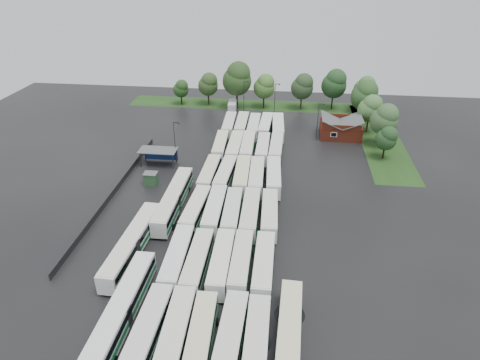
# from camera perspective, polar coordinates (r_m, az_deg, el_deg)

# --- Properties ---
(ground) EXTENTS (160.00, 160.00, 0.00)m
(ground) POSITION_cam_1_polar(r_m,az_deg,el_deg) (74.70, -2.62, -5.98)
(ground) COLOR black
(ground) RESTS_ON ground
(brick_building) EXTENTS (10.07, 8.60, 5.39)m
(brick_building) POSITION_cam_1_polar(r_m,az_deg,el_deg) (111.83, 13.25, 6.59)
(brick_building) COLOR maroon
(brick_building) RESTS_ON ground
(wash_shed) EXTENTS (8.20, 4.20, 3.58)m
(wash_shed) POSITION_cam_1_polar(r_m,az_deg,el_deg) (95.66, -10.80, 3.76)
(wash_shed) COLOR #2D2D30
(wash_shed) RESTS_ON ground
(utility_hut) EXTENTS (2.70, 2.20, 2.62)m
(utility_hut) POSITION_cam_1_polar(r_m,az_deg,el_deg) (88.10, -11.79, 0.18)
(utility_hut) COLOR #284D2B
(utility_hut) RESTS_ON ground
(grass_strip_north) EXTENTS (80.00, 10.00, 0.01)m
(grass_strip_north) POSITION_cam_1_polar(r_m,az_deg,el_deg) (132.64, 2.73, 9.95)
(grass_strip_north) COLOR #1D3F13
(grass_strip_north) RESTS_ON ground
(grass_strip_east) EXTENTS (10.00, 50.00, 0.01)m
(grass_strip_east) POSITION_cam_1_polar(r_m,az_deg,el_deg) (114.17, 18.15, 5.35)
(grass_strip_east) COLOR #1D3F13
(grass_strip_east) RESTS_ON ground
(west_fence) EXTENTS (0.10, 50.00, 1.20)m
(west_fence) POSITION_cam_1_polar(r_m,az_deg,el_deg) (86.76, -16.41, -1.46)
(west_fence) COLOR #2D2D30
(west_fence) RESTS_ON ground
(bus_r0c0) EXTENTS (3.04, 13.47, 3.74)m
(bus_r0c0) POSITION_cam_1_polar(r_m,az_deg,el_deg) (55.15, -12.18, -19.22)
(bus_r0c0) COLOR silver
(bus_r0c0) RESTS_ON ground
(bus_r0c1) EXTENTS (3.35, 13.46, 3.72)m
(bus_r0c1) POSITION_cam_1_polar(r_m,az_deg,el_deg) (54.35, -8.57, -19.73)
(bus_r0c1) COLOR silver
(bus_r0c1) RESTS_ON ground
(bus_r0c2) EXTENTS (3.31, 12.87, 3.55)m
(bus_r0c2) POSITION_cam_1_polar(r_m,az_deg,el_deg) (53.75, -5.27, -20.32)
(bus_r0c2) COLOR silver
(bus_r0c2) RESTS_ON ground
(bus_r0c3) EXTENTS (3.11, 13.29, 3.68)m
(bus_r0c3) POSITION_cam_1_polar(r_m,az_deg,el_deg) (53.35, -1.34, -20.53)
(bus_r0c3) COLOR silver
(bus_r0c3) RESTS_ON ground
(bus_r0c4) EXTENTS (2.86, 12.87, 3.57)m
(bus_r0c4) POSITION_cam_1_polar(r_m,az_deg,el_deg) (53.13, 2.20, -20.93)
(bus_r0c4) COLOR silver
(bus_r0c4) RESTS_ON ground
(bus_r1c0) EXTENTS (3.25, 13.39, 3.70)m
(bus_r1c0) POSITION_cam_1_polar(r_m,az_deg,el_deg) (64.68, -8.35, -10.34)
(bus_r1c0) COLOR silver
(bus_r1c0) RESTS_ON ground
(bus_r1c1) EXTENTS (2.85, 12.99, 3.61)m
(bus_r1c1) POSITION_cam_1_polar(r_m,az_deg,el_deg) (63.79, -5.66, -10.84)
(bus_r1c1) COLOR silver
(bus_r1c1) RESTS_ON ground
(bus_r1c2) EXTENTS (3.04, 13.04, 3.61)m
(bus_r1c2) POSITION_cam_1_polar(r_m,az_deg,el_deg) (63.45, -2.49, -10.96)
(bus_r1c2) COLOR silver
(bus_r1c2) RESTS_ON ground
(bus_r1c3) EXTENTS (2.89, 12.76, 3.54)m
(bus_r1c3) POSITION_cam_1_polar(r_m,az_deg,el_deg) (63.42, 0.15, -10.99)
(bus_r1c3) COLOR silver
(bus_r1c3) RESTS_ON ground
(bus_r1c4) EXTENTS (2.86, 13.00, 3.61)m
(bus_r1c4) POSITION_cam_1_polar(r_m,az_deg,el_deg) (62.94, 3.17, -11.36)
(bus_r1c4) COLOR silver
(bus_r1c4) RESTS_ON ground
(bus_r2c0) EXTENTS (3.29, 12.90, 3.56)m
(bus_r2c0) POSITION_cam_1_polar(r_m,az_deg,el_deg) (75.34, -5.92, -4.00)
(bus_r2c0) COLOR silver
(bus_r2c0) RESTS_ON ground
(bus_r2c1) EXTENTS (3.07, 13.27, 3.68)m
(bus_r2c1) POSITION_cam_1_polar(r_m,az_deg,el_deg) (74.79, -3.39, -4.10)
(bus_r2c1) COLOR silver
(bus_r2c1) RESTS_ON ground
(bus_r2c2) EXTENTS (3.18, 12.90, 3.57)m
(bus_r2c2) POSITION_cam_1_polar(r_m,az_deg,el_deg) (74.21, -1.06, -4.39)
(bus_r2c2) COLOR silver
(bus_r2c2) RESTS_ON ground
(bus_r2c3) EXTENTS (3.04, 13.28, 3.68)m
(bus_r2c3) POSITION_cam_1_polar(r_m,az_deg,el_deg) (73.85, 1.38, -4.52)
(bus_r2c3) COLOR silver
(bus_r2c3) RESTS_ON ground
(bus_r2c4) EXTENTS (3.20, 12.89, 3.56)m
(bus_r2c4) POSITION_cam_1_polar(r_m,az_deg,el_deg) (73.94, 3.95, -4.60)
(bus_r2c4) COLOR silver
(bus_r2c4) RESTS_ON ground
(bus_r3c0) EXTENTS (2.90, 12.85, 3.57)m
(bus_r3c0) POSITION_cam_1_polar(r_m,az_deg,el_deg) (86.79, -4.08, 0.78)
(bus_r3c0) COLOR silver
(bus_r3c0) RESTS_ON ground
(bus_r3c1) EXTENTS (3.32, 12.91, 3.56)m
(bus_r3c1) POSITION_cam_1_polar(r_m,az_deg,el_deg) (86.32, -1.95, 0.67)
(bus_r3c1) COLOR silver
(bus_r3c1) RESTS_ON ground
(bus_r3c2) EXTENTS (3.29, 13.28, 3.67)m
(bus_r3c2) POSITION_cam_1_polar(r_m,az_deg,el_deg) (85.79, 0.27, 0.55)
(bus_r3c2) COLOR silver
(bus_r3c2) RESTS_ON ground
(bus_r3c3) EXTENTS (3.25, 13.18, 3.64)m
(bus_r3c3) POSITION_cam_1_polar(r_m,az_deg,el_deg) (85.48, 2.21, 0.40)
(bus_r3c3) COLOR silver
(bus_r3c3) RESTS_ON ground
(bus_r3c4) EXTENTS (3.42, 13.32, 3.67)m
(bus_r3c4) POSITION_cam_1_polar(r_m,az_deg,el_deg) (85.65, 4.50, 0.41)
(bus_r3c4) COLOR silver
(bus_r3c4) RESTS_ON ground
(bus_r4c0) EXTENTS (3.28, 12.86, 3.55)m
(bus_r4c0) POSITION_cam_1_polar(r_m,az_deg,el_deg) (99.14, -2.61, 4.51)
(bus_r4c0) COLOR silver
(bus_r4c0) RESTS_ON ground
(bus_r4c1) EXTENTS (2.96, 13.38, 3.72)m
(bus_r4c1) POSITION_cam_1_polar(r_m,az_deg,el_deg) (98.17, -0.66, 4.35)
(bus_r4c1) COLOR silver
(bus_r4c1) RESTS_ON ground
(bus_r4c2) EXTENTS (3.12, 13.21, 3.66)m
(bus_r4c2) POSITION_cam_1_polar(r_m,az_deg,el_deg) (98.31, 1.05, 4.36)
(bus_r4c2) COLOR silver
(bus_r4c2) RESTS_ON ground
(bus_r4c3) EXTENTS (2.79, 12.79, 3.56)m
(bus_r4c3) POSITION_cam_1_polar(r_m,az_deg,el_deg) (97.86, 3.05, 4.17)
(bus_r4c3) COLOR silver
(bus_r4c3) RESTS_ON ground
(bus_r4c4) EXTENTS (2.95, 13.05, 3.62)m
(bus_r4c4) POSITION_cam_1_polar(r_m,az_deg,el_deg) (98.00, 4.84, 4.17)
(bus_r4c4) COLOR silver
(bus_r4c4) RESTS_ON ground
(bus_r5c0) EXTENTS (3.15, 12.87, 3.56)m
(bus_r5c0) POSITION_cam_1_polar(r_m,az_deg,el_deg) (111.28, -1.44, 7.30)
(bus_r5c0) COLOR silver
(bus_r5c0) RESTS_ON ground
(bus_r5c1) EXTENTS (2.94, 12.99, 3.60)m
(bus_r5c1) POSITION_cam_1_polar(r_m,az_deg,el_deg) (111.15, 0.23, 7.30)
(bus_r5c1) COLOR silver
(bus_r5c1) RESTS_ON ground
(bus_r5c2) EXTENTS (2.81, 12.81, 3.56)m
(bus_r5c2) POSITION_cam_1_polar(r_m,az_deg,el_deg) (110.30, 1.85, 7.10)
(bus_r5c2) COLOR silver
(bus_r5c2) RESTS_ON ground
(bus_r5c3) EXTENTS (3.17, 13.08, 3.62)m
(bus_r5c3) POSITION_cam_1_polar(r_m,az_deg,el_deg) (110.67, 3.43, 7.15)
(bus_r5c3) COLOR silver
(bus_r5c3) RESTS_ON ground
(bus_r5c4) EXTENTS (3.48, 13.50, 3.72)m
(bus_r5c4) POSITION_cam_1_polar(r_m,az_deg,el_deg) (110.14, 5.08, 7.01)
(bus_r5c4) COLOR silver
(bus_r5c4) RESTS_ON ground
(artic_bus_west_a) EXTENTS (2.99, 19.72, 3.65)m
(artic_bus_west_a) POSITION_cam_1_polar(r_m,az_deg,el_deg) (58.53, -15.44, -16.29)
(artic_bus_west_a) COLOR silver
(artic_bus_west_a) RESTS_ON ground
(artic_bus_west_b) EXTENTS (2.85, 19.97, 3.70)m
(artic_bus_west_b) POSITION_cam_1_polar(r_m,az_deg,el_deg) (78.75, -8.84, -2.57)
(artic_bus_west_b) COLOR silver
(artic_bus_west_b) RESTS_ON ground
(artic_bus_west_c) EXTENTS (3.53, 19.70, 3.64)m
(artic_bus_west_c) POSITION_cam_1_polar(r_m,az_deg,el_deg) (68.97, -14.18, -8.23)
(artic_bus_west_c) COLOR silver
(artic_bus_west_c) RESTS_ON ground
(artic_bus_east) EXTENTS (3.28, 19.27, 3.56)m
(artic_bus_east) POSITION_cam_1_polar(r_m,az_deg,el_deg) (53.07, 6.44, -21.21)
(artic_bus_east) COLOR silver
(artic_bus_east) RESTS_ON ground
(minibus) EXTENTS (2.75, 6.48, 2.77)m
(minibus) POSITION_cam_1_polar(r_m,az_deg,el_deg) (127.14, -1.01, 9.87)
(minibus) COLOR silver
(minibus) RESTS_ON ground
(tree_north_0) EXTENTS (4.65, 4.64, 7.69)m
(tree_north_0) POSITION_cam_1_polar(r_m,az_deg,el_deg) (132.95, -7.85, 11.99)
(tree_north_0) COLOR black
(tree_north_0) RESTS_ON ground
(tree_north_1) EXTENTS (5.97, 5.97, 9.88)m
(tree_north_1) POSITION_cam_1_polar(r_m,az_deg,el_deg) (131.50, -4.23, 12.63)
(tree_north_1) COLOR black
(tree_north_1) RESTS_ON ground
(tree_north_2) EXTENTS (8.44, 8.44, 13.97)m
(tree_north_2) POSITION_cam_1_polar(r_m,az_deg,el_deg) (127.20, -0.34, 13.39)
(tree_north_2) COLOR black
(tree_north_2) RESTS_ON ground
(tree_north_3) EXTENTS (6.23, 6.23, 10.31)m
(tree_north_3) POSITION_cam_1_polar(r_m,az_deg,el_deg) (128.34, 3.30, 12.39)
(tree_north_3) COLOR black
(tree_north_3) RESTS_ON ground
(tree_north_4) EXTENTS (6.50, 6.50, 10.76)m
(tree_north_4) POSITION_cam_1_polar(r_m,az_deg,el_deg) (128.28, 8.36, 12.27)
(tree_north_4) COLOR #2F241A
(tree_north_4) RESTS_ON ground
(tree_north_5) EXTENTS (7.25, 7.25, 12.02)m
(tree_north_5) POSITION_cam_1_polar(r_m,az_deg,el_deg) (129.73, 12.51, 12.46)
(tree_north_5) COLOR black
(tree_north_5) RESTS_ON ground
(tree_north_6) EXTENTS (6.12, 6.12, 10.13)m
(tree_north_6) POSITION_cam_1_polar(r_m,az_deg,el_deg) (131.75, 16.32, 11.68)
(tree_north_6) COLOR black
(tree_north_6) RESTS_ON ground
(tree_east_0) EXTENTS (4.76, 4.76, 7.89)m
(tree_east_0) POSITION_cam_1_polar(r_m,az_deg,el_deg) (100.92, 19.00, 5.31)
(tree_east_0) COLOR black
(tree_east_0) RESTS_ON ground
(tree_east_1) EXTENTS (6.49, 6.49, 10.75)m
(tree_east_1) POSITION_cam_1_polar(r_m,az_deg,el_deg) (106.93, 18.77, 7.70)
(tree_east_1) COLOR black
(tree_east_1) RESTS_ON ground
(tree_east_2) EXTENTS (6.12, 6.12, 10.14)m
(tree_east_2) POSITION_cam_1_polar(r_m,az_deg,el_deg) (114.75, 17.02, 9.15)
(tree_east_2) COLOR #342615
(tree_east_2) RESTS_ON ground
(tree_east_3) EXTENTS (7.12, 7.12, 11.80)m
(tree_east_3) POSITION_cam_1_polar(r_m,az_deg,el_deg) (121.20, 16.35, 10.79)
(tree_east_3) COLOR black
(tree_east_3) RESTS_ON ground
(tree_east_4) EXTENTS (5.56, 5.56, 9.21)m
(tree_east_4) POSITION_cam_1_polar(r_m,az_deg,el_deg) (128.83, 15.93, 11.09)
(tree_east_4) COLOR black
(tree_east_4) RESTS_ON ground
(lamp_post_ne) EXTENTS (1.43, 0.28, 9.27)m
(lamp_post_ne) POSITION_cam_1_polar(r_m,az_deg,el_deg) (107.75, 10.41, 8.05)
(lamp_post_ne) COLOR #2D2D30
(lamp_post_ne) RESTS_ON ground
(lamp_post_nw) EXTENTS (1.47, 0.29, 9.51)m
(lamp_post_nw) POSITION_cam_1_polar(r_m,az_deg,el_deg) (94.83, -8.64, 5.40)
(lamp_post_nw) COLOR #2D2D30
(lamp_post_nw) RESTS_ON ground
(lamp_post_back_w) EXTENTS (1.54, 0.30, 9.98)m
(lamp_post_back_w) POSITION_cam_1_polar(r_m,az_deg,el_deg) (121.82, 0.58, 11.13)
(lamp_post_back_w) COLOR #2D2D30
(lamp_post_back_w) RESTS_ON ground
(lamp_post_back_e) EXTENTS (1.49, 0.29, 9.68)m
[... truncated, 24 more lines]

